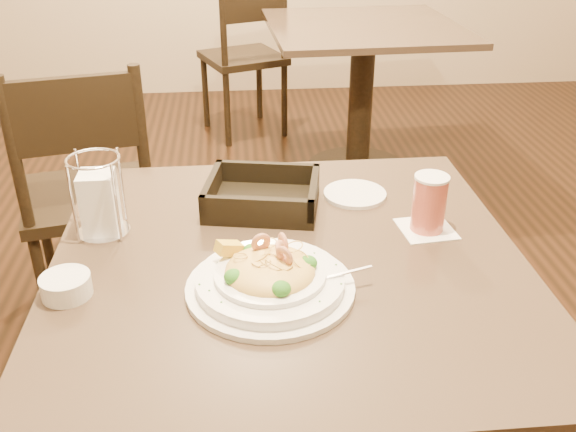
{
  "coord_description": "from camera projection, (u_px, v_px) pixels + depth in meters",
  "views": [
    {
      "loc": [
        -0.1,
        -1.03,
        1.42
      ],
      "look_at": [
        0.0,
        0.02,
        0.84
      ],
      "focal_mm": 40.0,
      "sensor_mm": 36.0,
      "label": 1
    }
  ],
  "objects": [
    {
      "name": "bread_basket",
      "position": [
        262.0,
        198.0,
        1.4
      ],
      "size": [
        0.27,
        0.24,
        0.07
      ],
      "rotation": [
        0.0,
        0.0,
        -0.19
      ],
      "color": "black",
      "rests_on": "main_table"
    },
    {
      "name": "background_table",
      "position": [
        362.0,
        74.0,
        3.17
      ],
      "size": [
        0.94,
        0.94,
        0.76
      ],
      "rotation": [
        0.0,
        0.0,
        0.05
      ],
      "color": "black",
      "rests_on": "ground"
    },
    {
      "name": "pasta_bowl",
      "position": [
        270.0,
        277.0,
        1.12
      ],
      "size": [
        0.33,
        0.3,
        0.1
      ],
      "rotation": [
        0.0,
        0.0,
        0.09
      ],
      "color": "white",
      "rests_on": "main_table"
    },
    {
      "name": "dining_chair_near",
      "position": [
        88.0,
        191.0,
        2.08
      ],
      "size": [
        0.5,
        0.5,
        0.93
      ],
      "rotation": [
        0.0,
        0.0,
        3.36
      ],
      "color": "black",
      "rests_on": "ground"
    },
    {
      "name": "butter_ramekin",
      "position": [
        66.0,
        286.0,
        1.11
      ],
      "size": [
        0.12,
        0.12,
        0.04
      ],
      "primitive_type": "cylinder",
      "rotation": [
        0.0,
        0.0,
        -0.43
      ],
      "color": "white",
      "rests_on": "main_table"
    },
    {
      "name": "napkin_caddy",
      "position": [
        99.0,
        201.0,
        1.28
      ],
      "size": [
        0.11,
        0.11,
        0.17
      ],
      "rotation": [
        0.0,
        0.0,
        0.37
      ],
      "color": "silver",
      "rests_on": "main_table"
    },
    {
      "name": "side_plate",
      "position": [
        355.0,
        194.0,
        1.45
      ],
      "size": [
        0.19,
        0.19,
        0.01
      ],
      "primitive_type": "cylinder",
      "rotation": [
        0.0,
        0.0,
        0.42
      ],
      "color": "white",
      "rests_on": "main_table"
    },
    {
      "name": "drink_glass",
      "position": [
        429.0,
        204.0,
        1.29
      ],
      "size": [
        0.12,
        0.12,
        0.12
      ],
      "rotation": [
        0.0,
        0.0,
        0.11
      ],
      "color": "white",
      "rests_on": "main_table"
    },
    {
      "name": "dining_chair_far",
      "position": [
        246.0,
        51.0,
        3.66
      ],
      "size": [
        0.54,
        0.54,
        0.93
      ],
      "rotation": [
        0.0,
        0.0,
        3.51
      ],
      "color": "black",
      "rests_on": "ground"
    },
    {
      "name": "main_table",
      "position": [
        289.0,
        356.0,
        1.34
      ],
      "size": [
        0.9,
        0.9,
        0.76
      ],
      "color": "black",
      "rests_on": "ground"
    }
  ]
}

